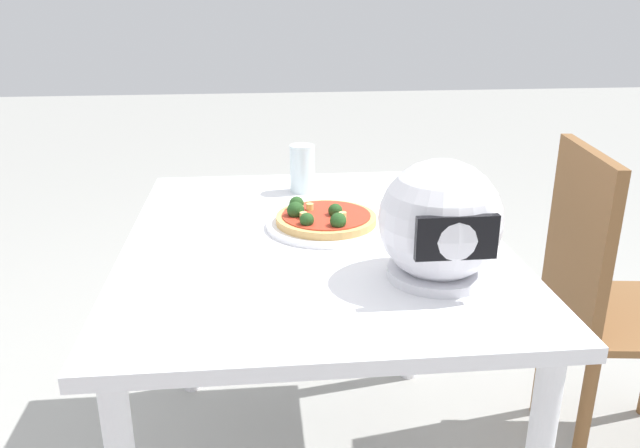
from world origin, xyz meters
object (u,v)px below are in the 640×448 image
at_px(dining_table, 314,271).
at_px(motorcycle_helmet, 440,223).
at_px(chair_side, 606,293).
at_px(drinking_glass, 302,169).
at_px(pizza, 324,217).

bearing_deg(dining_table, motorcycle_helmet, 132.62).
bearing_deg(dining_table, chair_side, -175.37).
xyz_separation_m(dining_table, chair_side, (-0.79, -0.06, -0.13)).
bearing_deg(chair_side, dining_table, 4.63).
height_order(drinking_glass, chair_side, chair_side).
distance_m(dining_table, chair_side, 0.81).
height_order(dining_table, drinking_glass, drinking_glass).
bearing_deg(drinking_glass, dining_table, 89.93).
distance_m(dining_table, drinking_glass, 0.39).
bearing_deg(motorcycle_helmet, pizza, -57.25).
distance_m(pizza, chair_side, 0.80).
bearing_deg(pizza, motorcycle_helmet, 122.75).
bearing_deg(motorcycle_helmet, drinking_glass, -69.47).
xyz_separation_m(drinking_glass, chair_side, (-0.79, 0.29, -0.29)).
bearing_deg(drinking_glass, motorcycle_helmet, 110.53).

